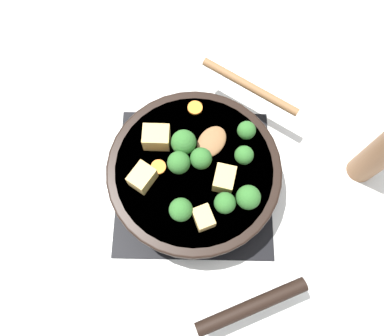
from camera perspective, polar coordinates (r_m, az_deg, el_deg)
name	(u,v)px	position (r m, az deg, el deg)	size (l,w,h in m)	color
ground_plane	(192,182)	(0.76, 0.00, -2.12)	(2.40, 2.40, 0.00)	silver
front_burner_grate	(192,180)	(0.75, 0.00, -1.85)	(0.31, 0.31, 0.03)	black
skillet_pan	(193,174)	(0.70, 0.08, -0.88)	(0.35, 0.45, 0.06)	black
wooden_spoon	(231,111)	(0.72, 5.93, 8.63)	(0.21, 0.22, 0.02)	brown
tofu_cube_center_large	(201,218)	(0.64, 1.41, -7.60)	(0.04, 0.03, 0.03)	tan
tofu_cube_near_handle	(154,137)	(0.69, -5.75, 4.68)	(0.05, 0.04, 0.04)	tan
tofu_cube_east_chunk	(222,179)	(0.66, 4.59, -1.66)	(0.04, 0.03, 0.03)	tan
tofu_cube_west_chunk	(140,177)	(0.66, -7.91, -1.44)	(0.04, 0.04, 0.04)	tan
broccoli_floret_near_spoon	(182,142)	(0.67, -1.60, 3.93)	(0.05, 0.05, 0.05)	#709956
broccoli_floret_center_top	(199,159)	(0.66, 1.05, 1.45)	(0.04, 0.04, 0.05)	#709956
broccoli_floret_east_rim	(244,130)	(0.69, 7.98, 5.69)	(0.03, 0.03, 0.04)	#709956
broccoli_floret_west_rim	(246,197)	(0.64, 8.24, -4.45)	(0.04, 0.04, 0.05)	#709956
broccoli_floret_north_edge	(223,203)	(0.64, 4.70, -5.34)	(0.04, 0.04, 0.04)	#709956
broccoli_floret_south_cluster	(179,210)	(0.63, -2.05, -6.37)	(0.04, 0.04, 0.05)	#709956
broccoli_floret_mid_floret	(242,155)	(0.67, 7.61, 1.94)	(0.03, 0.03, 0.04)	#709956
broccoli_floret_small_inner	(177,161)	(0.66, -2.35, 1.02)	(0.04, 0.04, 0.05)	#709956
carrot_slice_orange_thin	(191,108)	(0.73, -0.08, 9.17)	(0.03, 0.03, 0.01)	orange
carrot_slice_near_center	(156,166)	(0.68, -5.45, 0.26)	(0.03, 0.03, 0.01)	orange
pepper_mill	(378,154)	(0.76, 26.51, 1.95)	(0.05, 0.05, 0.20)	brown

